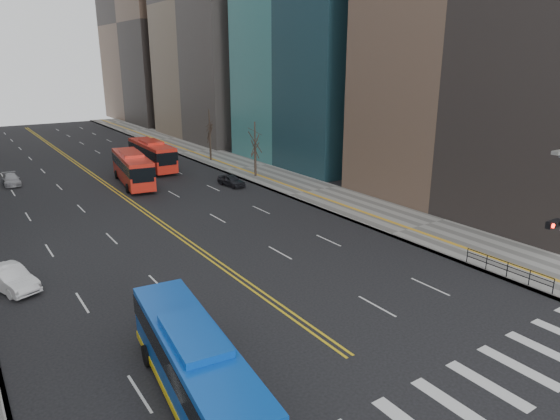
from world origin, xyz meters
The scene contains 13 objects.
ground centered at (0.00, 0.00, 0.00)m, with size 220.00×220.00×0.00m, color black.
sidewalk_right centered at (17.50, 45.00, 0.07)m, with size 7.00×130.00×0.15m, color slate.
crosswalk centered at (0.00, 0.00, 0.01)m, with size 26.70×4.00×0.01m.
centerline centered at (0.00, 55.00, 0.01)m, with size 0.55×100.00×0.01m.
pedestrian_railing centered at (14.30, 6.00, 0.82)m, with size 0.06×6.06×1.02m.
street_trees centered at (-7.18, 34.55, 4.87)m, with size 35.20×47.20×7.60m.
blue_bus centered at (-7.49, 6.05, 1.75)m, with size 3.68×11.63×3.34m.
red_bus_near centered at (2.65, 44.69, 2.02)m, with size 4.17×11.72×3.63m.
red_bus_far centered at (7.44, 51.55, 2.03)m, with size 3.20×11.64×3.66m.
car_white centered at (-12.50, 22.24, 0.76)m, with size 1.60×4.59×1.51m, color silver.
car_dark_mid centered at (11.43, 37.71, 0.65)m, with size 1.53×3.80×1.29m, color black.
car_silver centered at (-8.92, 52.12, 0.60)m, with size 1.69×4.16×1.21m, color #98989D.
car_dark_far centered at (6.98, 58.76, 0.55)m, with size 1.83×3.97×1.10m, color black.
Camera 1 is at (-14.44, -10.34, 13.69)m, focal length 32.00 mm.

